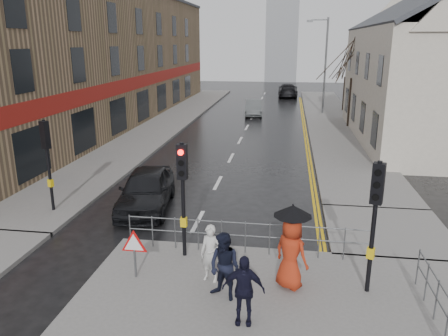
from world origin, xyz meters
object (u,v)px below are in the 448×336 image
(pedestrian_a, at_px, (211,253))
(pedestrian_with_umbrella, at_px, (291,245))
(car_parked, at_px, (146,189))
(pedestrian_d, at_px, (243,290))
(car_mid, at_px, (254,108))
(pedestrian_b, at_px, (225,267))

(pedestrian_a, height_order, pedestrian_with_umbrella, pedestrian_with_umbrella)
(car_parked, bearing_deg, pedestrian_d, -64.03)
(pedestrian_d, height_order, car_parked, pedestrian_d)
(pedestrian_d, xyz_separation_m, car_parked, (-4.44, 6.73, -0.19))
(pedestrian_d, relative_size, car_mid, 0.40)
(pedestrian_a, relative_size, car_mid, 0.38)
(pedestrian_d, bearing_deg, pedestrian_b, 119.71)
(pedestrian_with_umbrella, height_order, pedestrian_d, pedestrian_with_umbrella)
(pedestrian_a, distance_m, pedestrian_b, 0.90)
(pedestrian_b, height_order, car_mid, pedestrian_b)
(pedestrian_a, distance_m, pedestrian_d, 1.94)
(car_mid, bearing_deg, pedestrian_with_umbrella, -87.02)
(pedestrian_b, bearing_deg, car_parked, 150.69)
(pedestrian_b, bearing_deg, pedestrian_d, -31.35)
(pedestrian_b, height_order, pedestrian_with_umbrella, pedestrian_with_umbrella)
(pedestrian_b, relative_size, car_parked, 0.38)
(pedestrian_a, bearing_deg, pedestrian_with_umbrella, 13.34)
(pedestrian_b, bearing_deg, pedestrian_with_umbrella, 52.79)
(pedestrian_a, xyz_separation_m, pedestrian_with_umbrella, (2.05, -0.00, 0.40))
(pedestrian_b, distance_m, pedestrian_d, 1.04)
(pedestrian_a, distance_m, car_mid, 27.70)
(pedestrian_with_umbrella, relative_size, car_parked, 0.50)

